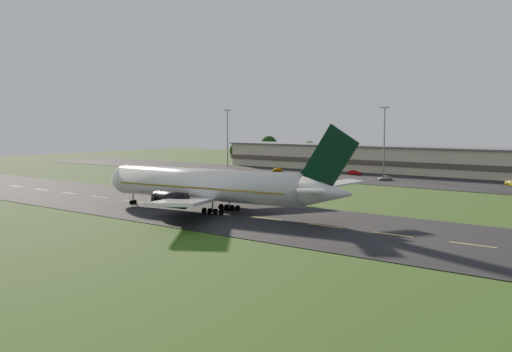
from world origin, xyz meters
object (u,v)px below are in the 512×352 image
Objects in this scene: service_vehicle_c at (385,178)px; airliner at (211,186)px; light_mast_centre at (384,133)px; service_vehicle_a at (277,169)px; terminal at (410,160)px; service_vehicle_b at (355,172)px; light_mast_west at (227,131)px.

airliner is at bearing -67.34° from service_vehicle_c.
light_mast_centre is 16.82m from service_vehicle_c.
airliner is 14.04× the size of service_vehicle_a.
terminal is 20.31m from service_vehicle_b.
airliner is 80.43m from light_mast_centre.
light_mast_centre is at bearing -94.95° from terminal.
terminal is 7.13× the size of light_mast_west.
light_mast_west reaches higher than service_vehicle_b.
service_vehicle_c is at bearing -125.69° from service_vehicle_b.
service_vehicle_b is at bearing -173.58° from light_mast_centre.
service_vehicle_a is (-38.98, 74.38, -3.94)m from airliner.
light_mast_west is 60.00m from light_mast_centre.
service_vehicle_c is (0.67, 69.41, -3.96)m from airliner.
airliner is 69.52m from service_vehicle_c.
airliner is at bearing -172.26° from service_vehicle_b.
service_vehicle_b is 17.09m from service_vehicle_c.
terminal is at bearing 14.76° from light_mast_west.
service_vehicle_a is 25.83m from service_vehicle_b.
light_mast_west is (-64.62, 79.89, 8.08)m from airliner.
service_vehicle_b is at bearing 23.03° from service_vehicle_a.
terminal is at bearing 85.05° from light_mast_centre.
service_vehicle_c is at bearing -81.70° from terminal.
airliner is 0.35× the size of terminal.
light_mast_centre reaches higher than terminal.
terminal is at bearing 84.64° from airliner.
light_mast_centre is at bearing 139.99° from service_vehicle_c.
airliner is 80.14m from service_vehicle_b.
terminal reaches higher than service_vehicle_a.
service_vehicle_b reaches higher than service_vehicle_a.
service_vehicle_a is (-34.36, -5.51, -12.02)m from light_mast_centre.
service_vehicle_c is at bearing 82.17° from airliner.
terminal is at bearing -33.01° from service_vehicle_b.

